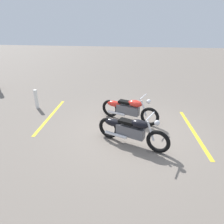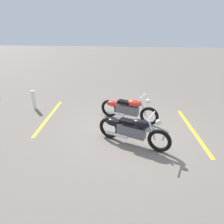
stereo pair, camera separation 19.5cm
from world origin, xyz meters
TOP-DOWN VIEW (x-y plane):
  - ground_plane at (0.00, 0.00)m, footprint 60.00×60.00m
  - motorcycle_bright_foreground at (0.24, -0.80)m, footprint 2.14×0.89m
  - motorcycle_dark_foreground at (0.03, 0.76)m, footprint 2.12×0.92m
  - bollard_post at (4.13, -1.40)m, footprint 0.14×0.14m
  - parking_stripe_near at (-2.00, -0.32)m, footprint 0.42×3.20m
  - parking_stripe_mid at (3.22, -0.74)m, footprint 0.42×3.20m

SIDE VIEW (x-z plane):
  - ground_plane at x=0.00m, z-range 0.00..0.00m
  - parking_stripe_near at x=-2.00m, z-range 0.00..0.01m
  - parking_stripe_mid at x=3.22m, z-range 0.00..0.01m
  - bollard_post at x=4.13m, z-range 0.00..0.80m
  - motorcycle_bright_foreground at x=0.24m, z-range -0.06..0.98m
  - motorcycle_dark_foreground at x=0.03m, z-range -0.06..0.98m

